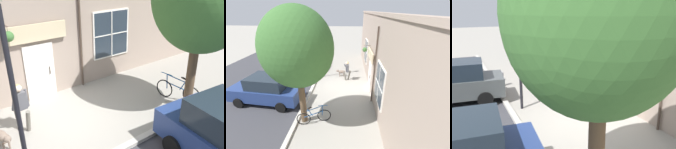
# 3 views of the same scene
# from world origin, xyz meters

# --- Properties ---
(ground_plane) EXTENTS (90.00, 90.00, 0.00)m
(ground_plane) POSITION_xyz_m (0.00, 0.00, 0.00)
(ground_plane) COLOR gray
(storefront_facade) EXTENTS (0.95, 18.00, 5.24)m
(storefront_facade) POSITION_xyz_m (-2.34, -0.00, 2.61)
(storefront_facade) COLOR gray
(storefront_facade) RESTS_ON ground_plane
(pedestrian_walking) EXTENTS (0.64, 0.55, 1.59)m
(pedestrian_walking) POSITION_xyz_m (-0.52, -1.37, 0.94)
(pedestrian_walking) COLOR #6B665B
(pedestrian_walking) RESTS_ON ground_plane
(dog_on_leash) EXTENTS (0.99, 0.35, 0.64)m
(dog_on_leash) POSITION_xyz_m (0.02, -2.10, 0.42)
(dog_on_leash) COLOR #7F6B5B
(dog_on_leash) RESTS_ON ground_plane
(street_tree_by_curb) EXTENTS (3.19, 2.87, 5.60)m
(street_tree_by_curb) POSITION_xyz_m (1.57, 3.76, 3.70)
(street_tree_by_curb) COLOR brown
(street_tree_by_curb) RESTS_ON ground_plane
(leaning_bicycle) EXTENTS (1.68, 0.52, 1.00)m
(leaning_bicycle) POSITION_xyz_m (1.06, 3.88, 0.38)
(leaning_bicycle) COLOR black
(leaning_bicycle) RESTS_ON ground_plane
(street_lamp) EXTENTS (0.32, 0.32, 4.46)m
(street_lamp) POSITION_xyz_m (1.50, -1.94, 2.95)
(street_lamp) COLOR black
(street_lamp) RESTS_ON ground_plane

